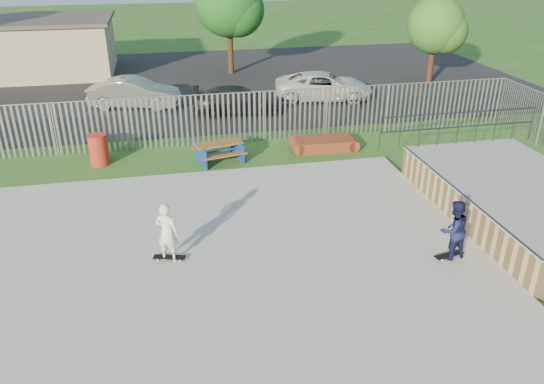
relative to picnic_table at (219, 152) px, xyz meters
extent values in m
plane|color=#305D1F|center=(-1.61, -7.19, -0.36)|extent=(120.00, 120.00, 0.00)
cube|color=#A2A29D|center=(-1.61, -7.19, -0.28)|extent=(15.00, 12.00, 0.15)
cube|color=tan|center=(7.89, -6.19, 0.17)|extent=(4.00, 7.00, 1.05)
cube|color=#9E9E99|center=(7.89, -6.19, 0.71)|extent=(4.05, 7.05, 0.04)
cylinder|color=#383A3F|center=(5.91, -6.19, 0.72)|extent=(0.06, 7.00, 0.06)
cube|color=brown|center=(0.00, 0.00, 0.32)|extent=(1.77, 0.99, 0.06)
cube|color=brown|center=(0.12, -0.54, 0.05)|extent=(1.68, 0.61, 0.05)
cube|color=brown|center=(-0.12, 0.54, 0.05)|extent=(1.68, 0.61, 0.05)
cube|color=navy|center=(0.00, 0.00, -0.02)|extent=(1.73, 1.59, 0.69)
cube|color=maroon|center=(4.06, 0.36, -0.14)|extent=(2.19, 1.16, 0.43)
cylinder|color=#B3281B|center=(-4.23, 0.57, 0.20)|extent=(0.67, 0.67, 1.11)
cylinder|color=#2A292C|center=(-4.21, 1.06, 0.09)|extent=(0.54, 0.54, 0.91)
cube|color=black|center=(-1.61, 11.81, -0.35)|extent=(40.00, 18.00, 0.02)
imported|color=#ADADB2|center=(-3.14, 7.48, 0.36)|extent=(4.48, 2.50, 1.40)
imported|color=black|center=(1.56, 5.63, 0.26)|extent=(4.31, 2.12, 1.21)
imported|color=silver|center=(6.05, 7.01, 0.33)|extent=(5.16, 3.11, 1.34)
cube|color=#BAA78F|center=(-9.61, 15.81, 1.14)|extent=(10.00, 6.00, 3.00)
cube|color=#4C4742|center=(-9.61, 15.81, 2.74)|extent=(10.40, 6.40, 0.20)
cylinder|color=#3B2C17|center=(2.28, 13.59, 1.37)|extent=(0.33, 0.33, 3.46)
sphere|color=#1D541C|center=(2.28, 13.59, 3.68)|extent=(3.87, 3.87, 3.87)
cylinder|color=#42261A|center=(12.72, 8.94, 0.99)|extent=(0.32, 0.32, 2.70)
sphere|color=#306020|center=(12.72, 8.94, 2.79)|extent=(3.02, 3.02, 3.02)
cube|color=black|center=(4.85, -7.82, -0.14)|extent=(0.82, 0.35, 0.02)
cube|color=black|center=(-2.00, -6.51, -0.14)|extent=(0.82, 0.40, 0.02)
imported|color=#13163B|center=(4.85, -7.82, 0.57)|extent=(0.85, 0.72, 1.55)
imported|color=white|center=(-2.00, -6.51, 0.57)|extent=(0.67, 0.58, 1.55)
camera|label=1|loc=(-1.77, -17.91, 7.00)|focal=35.00mm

